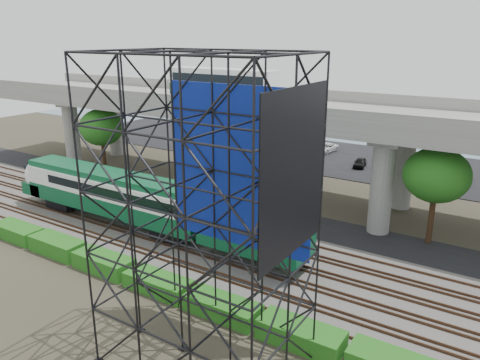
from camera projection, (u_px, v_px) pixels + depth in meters
The scene contains 13 objects.
ground at pixel (188, 261), 33.90m from camera, with size 140.00×140.00×0.00m, color #474233.
ballast_bed at pixel (205, 249), 35.47m from camera, with size 90.00×12.00×0.20m, color slate.
service_road at pixel (261, 215), 42.33m from camera, with size 90.00×5.00×0.08m, color black.
parking_lot at pixel (351, 160), 61.22m from camera, with size 90.00×18.00×0.08m, color black.
harbor_water at pixel (396, 132), 78.92m from camera, with size 140.00×40.00×0.03m, color #476574.
rail_tracks at pixel (205, 247), 35.42m from camera, with size 90.00×9.52×0.16m.
commuter_train at pixel (131, 197), 38.53m from camera, with size 29.30×3.06×4.30m.
overpass at pixel (286, 116), 44.62m from camera, with size 80.00×12.00×12.40m.
scaffold_tower at pixel (203, 222), 21.38m from camera, with size 9.36×6.36×15.00m.
hedge_strip at pixel (158, 283), 29.75m from camera, with size 34.60×1.80×1.20m.
trees at pixel (250, 138), 47.64m from camera, with size 40.94×16.94×7.69m.
suv at pixel (95, 170), 53.39m from camera, with size 2.54×5.51×1.53m, color black.
parked_cars at pixel (359, 157), 60.04m from camera, with size 38.05×9.60×1.27m.
Camera 1 is at (19.67, -23.77, 15.66)m, focal length 35.00 mm.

